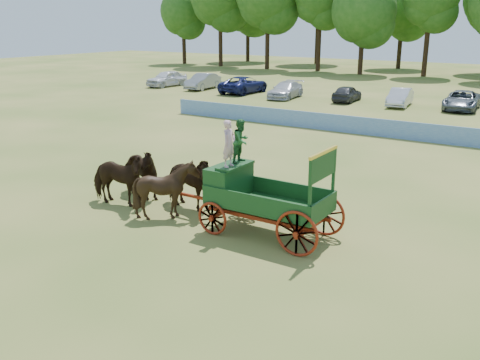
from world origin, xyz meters
The scene contains 8 objects.
ground centered at (0.00, 0.00, 0.00)m, with size 160.00×160.00×0.00m, color #A18B48.
horse_lead_left centered at (-2.86, 0.73, 1.01)m, with size 1.09×2.40×2.03m, color black.
horse_lead_right centered at (-2.86, 1.83, 1.01)m, with size 1.09×2.40×2.03m, color black.
horse_wheel_left centered at (-0.46, 0.73, 1.02)m, with size 1.64×1.84×2.03m, color black.
horse_wheel_right centered at (-0.46, 1.83, 1.01)m, with size 1.09×2.40×2.03m, color black.
farm_dray centered at (2.52, 1.30, 1.56)m, with size 6.00×2.00×3.63m.
sponsor_banner centered at (-1.00, 18.00, 0.53)m, with size 26.00×0.08×1.05m, color #205EAE.
parked_cars centered at (-1.95, 30.06, 0.74)m, with size 51.57×7.20×1.62m.
Camera 1 is at (11.18, -12.49, 6.57)m, focal length 40.00 mm.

